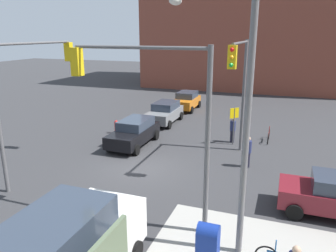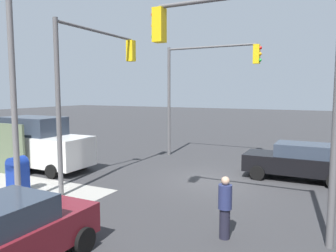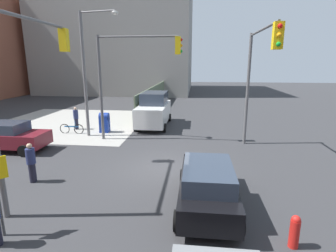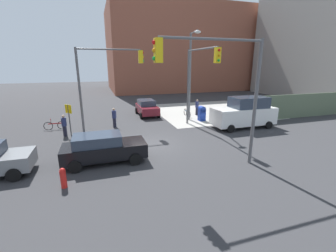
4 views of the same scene
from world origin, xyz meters
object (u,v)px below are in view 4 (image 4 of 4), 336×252
object	(u,v)px
sedan_black	(103,148)
bicycle_leaning_on_fence	(187,113)
mailbox_blue	(202,113)
traffic_signal_nw_corner	(105,73)
traffic_signal_se_corner	(221,79)
pedestrian_crossing	(114,117)
pedestrian_waiting	(64,125)
traffic_signal_ne_corner	(198,73)
sedan_maroon	(147,107)
bicycle_at_crosswalk	(55,125)
van_white_delivery	(245,113)
pedestrian_walking_north	(197,107)
street_lamp_corner	(191,71)
smokestack	(254,51)
fire_hydrant	(63,178)

from	to	relation	value
sedan_black	bicycle_leaning_on_fence	distance (m)	12.69
mailbox_blue	traffic_signal_nw_corner	bearing A→B (deg)	-176.72
traffic_signal_se_corner	pedestrian_crossing	xyz separation A→B (m)	(-4.38, 9.70, -3.76)
traffic_signal_nw_corner	pedestrian_waiting	world-z (taller)	traffic_signal_nw_corner
traffic_signal_nw_corner	traffic_signal_se_corner	distance (m)	10.26
traffic_signal_ne_corner	pedestrian_waiting	bearing A→B (deg)	172.94
traffic_signal_se_corner	sedan_black	size ratio (longest dim) A/B	1.45
sedan_maroon	bicycle_at_crosswalk	bearing A→B (deg)	-160.91
van_white_delivery	pedestrian_waiting	bearing A→B (deg)	172.11
pedestrian_crossing	pedestrian_walking_north	world-z (taller)	pedestrian_walking_north
sedan_black	bicycle_leaning_on_fence	xyz separation A→B (m)	(8.80, 9.14, -0.50)
traffic_signal_se_corner	sedan_maroon	bearing A→B (deg)	92.95
traffic_signal_ne_corner	street_lamp_corner	world-z (taller)	street_lamp_corner
pedestrian_crossing	traffic_signal_se_corner	bearing A→B (deg)	23.06
smokestack	van_white_delivery	xyz separation A→B (m)	(-22.12, -28.20, -6.83)
street_lamp_corner	sedan_black	xyz separation A→B (m)	(-8.33, -7.38, -3.86)
mailbox_blue	bicycle_leaning_on_fence	size ratio (longest dim) A/B	0.82
pedestrian_waiting	sedan_black	bearing A→B (deg)	-86.40
pedestrian_waiting	traffic_signal_nw_corner	bearing A→B (deg)	-8.68
traffic_signal_nw_corner	pedestrian_walking_north	bearing A→B (deg)	17.26
street_lamp_corner	mailbox_blue	world-z (taller)	street_lamp_corner
traffic_signal_se_corner	pedestrian_waiting	world-z (taller)	traffic_signal_se_corner
bicycle_leaning_on_fence	pedestrian_crossing	bearing A→B (deg)	-165.28
sedan_black	van_white_delivery	distance (m)	12.42
pedestrian_waiting	traffic_signal_se_corner	bearing A→B (deg)	-66.19
pedestrian_waiting	pedestrian_walking_north	bearing A→B (deg)	-4.84
sedan_maroon	pedestrian_waiting	size ratio (longest dim) A/B	2.41
mailbox_blue	pedestrian_walking_north	world-z (taller)	pedestrian_walking_north
traffic_signal_se_corner	sedan_black	distance (m)	7.21
traffic_signal_nw_corner	pedestrian_crossing	world-z (taller)	traffic_signal_nw_corner
pedestrian_walking_north	bicycle_at_crosswalk	world-z (taller)	pedestrian_walking_north
sedan_black	bicycle_at_crosswalk	distance (m)	8.74
sedan_maroon	traffic_signal_ne_corner	bearing A→B (deg)	-66.36
traffic_signal_ne_corner	pedestrian_waiting	xyz separation A→B (m)	(-10.30, 1.28, -3.76)
traffic_signal_nw_corner	street_lamp_corner	bearing A→B (deg)	6.97
mailbox_blue	sedan_black	size ratio (longest dim) A/B	0.32
street_lamp_corner	sedan_maroon	size ratio (longest dim) A/B	2.01
van_white_delivery	street_lamp_corner	bearing A→B (deg)	133.95
traffic_signal_nw_corner	bicycle_at_crosswalk	xyz separation A→B (m)	(-4.27, 1.50, -4.27)
traffic_signal_nw_corner	fire_hydrant	distance (m)	9.94
bicycle_leaning_on_fence	mailbox_blue	bearing A→B (deg)	-74.72
street_lamp_corner	sedan_black	bearing A→B (deg)	-138.46
street_lamp_corner	pedestrian_waiting	bearing A→B (deg)	-171.48
smokestack	sedan_maroon	world-z (taller)	smokestack
fire_hydrant	sedan_black	distance (m)	2.91
pedestrian_walking_north	van_white_delivery	bearing A→B (deg)	140.58
traffic_signal_ne_corner	van_white_delivery	size ratio (longest dim) A/B	1.20
fire_hydrant	sedan_black	world-z (taller)	sedan_black
pedestrian_crossing	smokestack	bearing A→B (deg)	125.87
bicycle_leaning_on_fence	traffic_signal_se_corner	bearing A→B (deg)	-105.38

